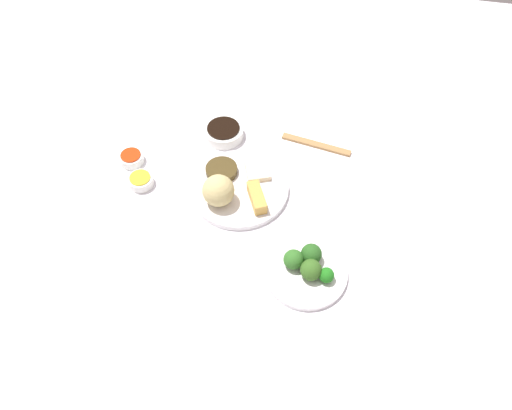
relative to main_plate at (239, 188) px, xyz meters
The scene contains 18 objects.
tabletop 0.03m from the main_plate, 115.56° to the right, with size 2.20×2.20×0.02m, color white.
main_plate is the anchor object (origin of this frame).
rice_scoop 0.08m from the main_plate, 125.02° to the right, with size 0.08×0.08×0.08m, color tan.
spring_roll 0.07m from the main_plate, 35.02° to the right, with size 0.09×0.03×0.03m, color gold.
crab_rangoon_wonton 0.07m from the main_plate, 54.98° to the left, with size 0.06×0.07×0.02m, color beige.
stir_fry_heap 0.07m from the main_plate, 144.98° to the left, with size 0.09×0.09×0.02m, color #423415.
broccoli_plate 0.30m from the main_plate, 46.00° to the right, with size 0.20×0.20×0.01m, color white.
broccoli_floret_0 0.32m from the main_plate, 45.90° to the right, with size 0.05×0.05×0.05m, color #366220.
broccoli_floret_1 0.28m from the main_plate, 40.66° to the right, with size 0.05×0.05×0.05m, color #275B1F.
broccoli_floret_2 0.27m from the main_plate, 49.51° to the right, with size 0.05×0.05×0.05m, color #306B25.
broccoli_floret_3 0.34m from the main_plate, 41.85° to the right, with size 0.04×0.04×0.04m, color #1E721A.
soy_sauce_bowl 0.21m from the main_plate, 114.70° to the left, with size 0.11×0.11×0.03m, color white.
soy_sauce_bowl_liquid 0.21m from the main_plate, 114.70° to the left, with size 0.09×0.09×0.00m, color black.
sauce_ramekin_sweet_and_sour 0.32m from the main_plate, behind, with size 0.07×0.07×0.03m, color white.
sauce_ramekin_sweet_and_sour_liquid 0.32m from the main_plate, behind, with size 0.05×0.05×0.00m, color red.
sauce_ramekin_hot_mustard 0.26m from the main_plate, behind, with size 0.07×0.07×0.03m, color white.
sauce_ramekin_hot_mustard_liquid 0.26m from the main_plate, behind, with size 0.05×0.05×0.00m, color yellow.
chopsticks_pair 0.27m from the main_plate, 48.36° to the left, with size 0.20×0.02×0.01m, color #A87A48.
Camera 1 is at (0.22, -0.78, 1.05)m, focal length 34.95 mm.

